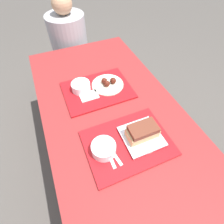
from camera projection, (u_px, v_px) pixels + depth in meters
ground_plane at (114, 164)px, 1.63m from camera, size 12.00×12.00×0.00m
picnic_table at (114, 124)px, 1.13m from camera, size 0.83×1.73×0.73m
picnic_bench_far at (77, 66)px, 1.98m from camera, size 0.79×0.28×0.44m
tray_near at (128, 143)px, 0.93m from camera, size 0.45×0.34×0.01m
tray_far at (97, 90)px, 1.19m from camera, size 0.45×0.34×0.01m
bowl_coleslaw_near at (104, 148)px, 0.87m from camera, size 0.12×0.12×0.06m
brisket_sandwich_plate at (142, 133)px, 0.92m from camera, size 0.20×0.20×0.10m
plastic_fork_near at (108, 153)px, 0.89m from camera, size 0.02×0.17×0.00m
plastic_knife_near at (112, 152)px, 0.89m from camera, size 0.04×0.17×0.00m
bowl_coleslaw_far at (81, 86)px, 1.16m from camera, size 0.12×0.12×0.06m
wings_plate_far at (108, 84)px, 1.21m from camera, size 0.22×0.22×0.05m
napkin_far at (89, 96)px, 1.14m from camera, size 0.12×0.08×0.01m
person_seated_across at (68, 37)px, 1.71m from camera, size 0.35×0.35×0.65m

